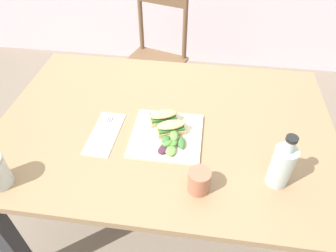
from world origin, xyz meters
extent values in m
plane|color=#7A6B5B|center=(0.00, 0.00, 0.00)|extent=(8.27, 8.27, 0.00)
cube|color=#997551|center=(0.10, 0.05, 0.72)|extent=(1.39, 0.96, 0.03)
cube|color=#2D2D33|center=(-0.52, -0.36, 0.35)|extent=(0.07, 0.07, 0.71)
cube|color=#2D2D33|center=(-0.52, 0.46, 0.35)|extent=(0.07, 0.07, 0.71)
cube|color=#2D2D33|center=(0.73, 0.46, 0.35)|extent=(0.07, 0.07, 0.71)
cylinder|color=brown|center=(-0.34, 0.84, 0.21)|extent=(0.03, 0.03, 0.43)
cylinder|color=brown|center=(-0.01, 0.74, 0.21)|extent=(0.03, 0.03, 0.43)
cylinder|color=brown|center=(-0.24, 1.16, 0.21)|extent=(0.03, 0.03, 0.43)
cylinder|color=brown|center=(0.09, 1.07, 0.21)|extent=(0.03, 0.03, 0.43)
cube|color=brown|center=(-0.13, 0.95, 0.44)|extent=(0.50, 0.50, 0.02)
cylinder|color=brown|center=(-0.24, 1.17, 0.66)|extent=(0.03, 0.03, 0.42)
cylinder|color=brown|center=(0.09, 1.08, 0.66)|extent=(0.03, 0.03, 0.42)
cube|color=brown|center=(-0.07, 1.12, 0.84)|extent=(0.35, 0.13, 0.06)
cube|color=beige|center=(0.12, -0.03, 0.74)|extent=(0.28, 0.28, 0.01)
cube|color=#DBB270|center=(0.14, -0.02, 0.76)|extent=(0.12, 0.09, 0.02)
cube|color=#3D7033|center=(0.14, -0.01, 0.78)|extent=(0.12, 0.09, 0.01)
ellipsoid|color=#DBB270|center=(0.14, -0.02, 0.79)|extent=(0.12, 0.09, 0.02)
cube|color=#DBB270|center=(0.10, 0.04, 0.76)|extent=(0.12, 0.09, 0.02)
cube|color=#3D7033|center=(0.10, 0.05, 0.78)|extent=(0.12, 0.09, 0.01)
ellipsoid|color=#DBB270|center=(0.10, 0.04, 0.79)|extent=(0.12, 0.09, 0.02)
ellipsoid|color=#3D7033|center=(0.13, -0.11, 0.76)|extent=(0.06, 0.05, 0.01)
ellipsoid|color=#4C2338|center=(0.14, -0.07, 0.77)|extent=(0.05, 0.04, 0.01)
ellipsoid|color=#84A84C|center=(0.12, -0.03, 0.76)|extent=(0.06, 0.07, 0.01)
ellipsoid|color=#3D7033|center=(0.13, -0.08, 0.77)|extent=(0.04, 0.05, 0.02)
ellipsoid|color=#518438|center=(0.14, -0.09, 0.77)|extent=(0.05, 0.05, 0.02)
ellipsoid|color=#6B9E47|center=(0.15, -0.12, 0.76)|extent=(0.05, 0.07, 0.01)
ellipsoid|color=#4C2338|center=(0.12, -0.12, 0.76)|extent=(0.06, 0.07, 0.02)
ellipsoid|color=#3D7033|center=(0.19, -0.08, 0.76)|extent=(0.04, 0.07, 0.02)
ellipsoid|color=#518438|center=(0.15, -0.09, 0.77)|extent=(0.05, 0.05, 0.01)
ellipsoid|color=#6B9E47|center=(0.15, -0.05, 0.77)|extent=(0.04, 0.06, 0.02)
cube|color=white|center=(-0.13, -0.05, 0.74)|extent=(0.11, 0.25, 0.00)
cube|color=silver|center=(-0.13, -0.07, 0.75)|extent=(0.01, 0.14, 0.00)
cube|color=silver|center=(-0.13, 0.02, 0.75)|extent=(0.03, 0.05, 0.00)
cube|color=#38383D|center=(-0.12, 0.03, 0.75)|extent=(0.00, 0.03, 0.00)
cube|color=#38383D|center=(-0.13, 0.03, 0.75)|extent=(0.00, 0.03, 0.00)
cube|color=#38383D|center=(-0.13, 0.03, 0.75)|extent=(0.00, 0.03, 0.00)
cylinder|color=black|center=(0.53, -0.19, 0.79)|extent=(0.07, 0.07, 0.11)
cylinder|color=#B2BCB7|center=(0.53, -0.19, 0.82)|extent=(0.08, 0.08, 0.16)
cylinder|color=#B2BCB7|center=(0.53, -0.19, 0.92)|extent=(0.03, 0.03, 0.05)
cylinder|color=black|center=(0.53, -0.19, 0.95)|extent=(0.04, 0.04, 0.01)
cylinder|color=#B2664C|center=(0.26, -0.26, 0.78)|extent=(0.07, 0.07, 0.09)
camera|label=1|loc=(0.25, -0.88, 1.60)|focal=32.72mm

